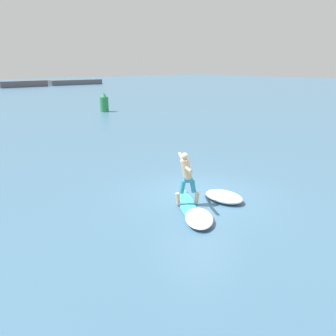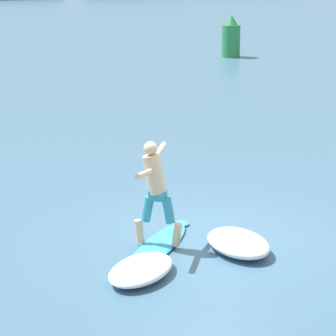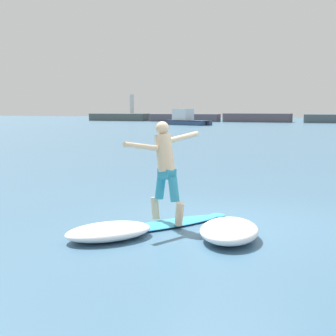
{
  "view_description": "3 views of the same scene",
  "coord_description": "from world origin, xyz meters",
  "views": [
    {
      "loc": [
        -7.64,
        -7.41,
        4.35
      ],
      "look_at": [
        -0.97,
        0.5,
        1.05
      ],
      "focal_mm": 35.0,
      "sensor_mm": 36.0,
      "label": 1
    },
    {
      "loc": [
        -4.03,
        -12.02,
        4.73
      ],
      "look_at": [
        -0.33,
        1.08,
        0.89
      ],
      "focal_mm": 85.0,
      "sensor_mm": 36.0,
      "label": 2
    },
    {
      "loc": [
        1.7,
        -7.69,
        1.97
      ],
      "look_at": [
        -1.44,
        1.09,
        0.78
      ],
      "focal_mm": 50.0,
      "sensor_mm": 36.0,
      "label": 3
    }
  ],
  "objects": [
    {
      "name": "surfboard",
      "position": [
        -0.9,
        -0.38,
        0.03
      ],
      "size": [
        1.73,
        2.17,
        0.2
      ],
      "color": "#36A0CA",
      "rests_on": "ground"
    },
    {
      "name": "ground_plane",
      "position": [
        0.0,
        0.0,
        0.0
      ],
      "size": [
        200.0,
        200.0,
        0.0
      ],
      "primitive_type": "plane",
      "color": "#3D6481"
    },
    {
      "name": "wave_foam_at_tail",
      "position": [
        0.26,
        -0.93,
        0.15
      ],
      "size": [
        1.05,
        1.44,
        0.29
      ],
      "color": "white",
      "rests_on": "ground"
    },
    {
      "name": "wave_foam_at_nose",
      "position": [
        -1.47,
        -1.49,
        0.12
      ],
      "size": [
        1.49,
        1.55,
        0.24
      ],
      "color": "white",
      "rests_on": "ground"
    },
    {
      "name": "channel_marker_buoy",
      "position": [
        7.95,
        20.44,
        0.81
      ],
      "size": [
        0.8,
        0.8,
        1.82
      ],
      "color": "#288447",
      "rests_on": "ground"
    },
    {
      "name": "surfer",
      "position": [
        -0.96,
        -0.39,
        1.05
      ],
      "size": [
        0.91,
        1.43,
        1.7
      ],
      "color": "#D0B18B",
      "rests_on": "surfboard"
    }
  ]
}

